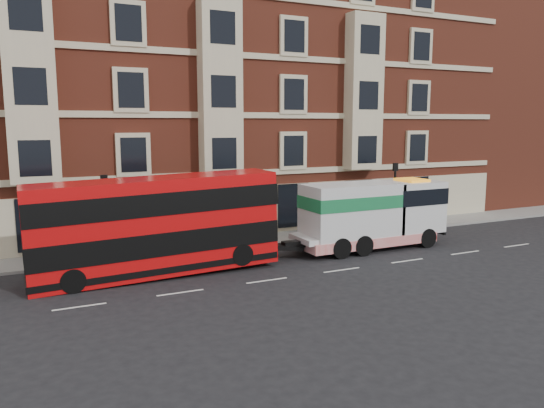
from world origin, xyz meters
The scene contains 9 objects.
ground centered at (0.00, 0.00, 0.00)m, with size 120.00×120.00×0.00m, color black.
sidewalk centered at (0.00, 7.50, 0.07)m, with size 90.00×3.00×0.15m, color slate.
victorian_terrace centered at (0.50, 15.00, 10.07)m, with size 45.00×12.00×20.40m.
filler_east centered at (32.00, 14.00, 9.43)m, with size 18.00×10.00×19.00m.
lamp_post_west centered at (-6.00, 6.20, 2.68)m, with size 0.35×0.15×4.35m.
lamp_post_east centered at (12.00, 6.20, 2.68)m, with size 0.35×0.15×4.35m.
double_decker_bus centered at (-4.23, 3.04, 2.42)m, with size 11.27×2.59×4.56m.
tow_truck centered at (7.83, 3.04, 1.99)m, with size 9.02×2.67×3.76m.
pedestrian centered at (-8.30, 6.15, 0.94)m, with size 0.58×0.38×1.59m, color #17212E.
Camera 1 is at (-9.77, -20.92, 7.03)m, focal length 35.00 mm.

